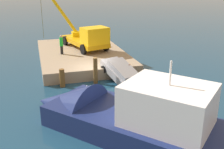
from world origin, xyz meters
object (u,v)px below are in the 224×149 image
at_px(salvaged_car, 123,75).
at_px(moored_yacht, 119,121).
at_px(dock_worker, 61,44).
at_px(crane_truck, 87,37).

relative_size(salvaged_car, moored_yacht, 0.36).
height_order(dock_worker, moored_yacht, moored_yacht).
xyz_separation_m(salvaged_car, moored_yacht, (6.85, -2.58, -0.15)).
bearing_deg(crane_truck, dock_worker, -65.64).
xyz_separation_m(crane_truck, dock_worker, (1.26, -2.78, -0.36)).
bearing_deg(salvaged_car, dock_worker, -148.58).
bearing_deg(moored_yacht, crane_truck, 175.37).
distance_m(crane_truck, salvaged_car, 8.33).
distance_m(salvaged_car, moored_yacht, 7.32).
bearing_deg(dock_worker, salvaged_car, 31.42).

